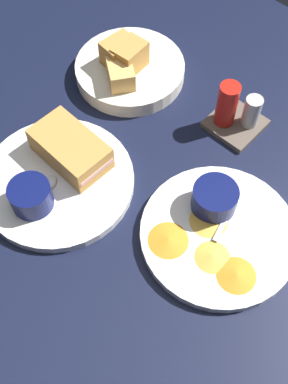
{
  "coord_description": "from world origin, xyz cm",
  "views": [
    {
      "loc": [
        35.09,
        -30.19,
        68.47
      ],
      "look_at": [
        8.38,
        -1.26,
        3.0
      ],
      "focal_mm": 45.35,
      "sensor_mm": 36.0,
      "label": 1
    }
  ],
  "objects_px": {
    "sandwich_half_near": "(70,149)",
    "spoon_by_gravy_ramekin": "(232,205)",
    "plate_sandwich_main": "(58,181)",
    "bread_basket_rear": "(129,68)",
    "ramekin_dark_sauce": "(31,196)",
    "condiment_caddy": "(235,112)",
    "ramekin_light_gravy": "(215,198)",
    "plate_chips_companion": "(218,234)",
    "spoon_by_dark_ramekin": "(54,178)"
  },
  "relations": [
    {
      "from": "plate_chips_companion",
      "to": "bread_basket_rear",
      "type": "distance_m",
      "value": 0.37
    },
    {
      "from": "plate_chips_companion",
      "to": "spoon_by_dark_ramekin",
      "type": "bearing_deg",
      "value": -157.6
    },
    {
      "from": "spoon_by_gravy_ramekin",
      "to": "ramekin_light_gravy",
      "type": "bearing_deg",
      "value": -141.35
    },
    {
      "from": "plate_sandwich_main",
      "to": "spoon_by_dark_ramekin",
      "type": "distance_m",
      "value": 0.01
    },
    {
      "from": "ramekin_dark_sauce",
      "to": "plate_chips_companion",
      "type": "xyz_separation_m",
      "value": [
        0.25,
        0.16,
        -0.03
      ]
    },
    {
      "from": "sandwich_half_near",
      "to": "ramekin_light_gravy",
      "type": "bearing_deg",
      "value": 20.69
    },
    {
      "from": "plate_sandwich_main",
      "to": "spoon_by_dark_ramekin",
      "type": "relative_size",
      "value": 2.54
    },
    {
      "from": "ramekin_light_gravy",
      "to": "plate_chips_companion",
      "type": "bearing_deg",
      "value": -39.81
    },
    {
      "from": "condiment_caddy",
      "to": "sandwich_half_near",
      "type": "bearing_deg",
      "value": -120.88
    },
    {
      "from": "spoon_by_dark_ramekin",
      "to": "ramekin_light_gravy",
      "type": "height_order",
      "value": "ramekin_light_gravy"
    },
    {
      "from": "plate_chips_companion",
      "to": "bread_basket_rear",
      "type": "bearing_deg",
      "value": 155.73
    },
    {
      "from": "sandwich_half_near",
      "to": "ramekin_dark_sauce",
      "type": "distance_m",
      "value": 0.1
    },
    {
      "from": "sandwich_half_near",
      "to": "spoon_by_gravy_ramekin",
      "type": "bearing_deg",
      "value": 22.6
    },
    {
      "from": "condiment_caddy",
      "to": "ramekin_dark_sauce",
      "type": "bearing_deg",
      "value": -110.17
    },
    {
      "from": "plate_chips_companion",
      "to": "bread_basket_rear",
      "type": "height_order",
      "value": "bread_basket_rear"
    },
    {
      "from": "spoon_by_gravy_ramekin",
      "to": "ramekin_dark_sauce",
      "type": "bearing_deg",
      "value": -138.43
    },
    {
      "from": "plate_sandwich_main",
      "to": "spoon_by_gravy_ramekin",
      "type": "xyz_separation_m",
      "value": [
        0.24,
        0.15,
        0.01
      ]
    },
    {
      "from": "ramekin_dark_sauce",
      "to": "ramekin_light_gravy",
      "type": "distance_m",
      "value": 0.29
    },
    {
      "from": "sandwich_half_near",
      "to": "condiment_caddy",
      "type": "relative_size",
      "value": 1.42
    },
    {
      "from": "sandwich_half_near",
      "to": "ramekin_dark_sauce",
      "type": "bearing_deg",
      "value": -78.96
    },
    {
      "from": "plate_sandwich_main",
      "to": "plate_chips_companion",
      "type": "distance_m",
      "value": 0.28
    },
    {
      "from": "plate_sandwich_main",
      "to": "ramekin_dark_sauce",
      "type": "bearing_deg",
      "value": -83.08
    },
    {
      "from": "spoon_by_dark_ramekin",
      "to": "bread_basket_rear",
      "type": "relative_size",
      "value": 0.48
    },
    {
      "from": "plate_sandwich_main",
      "to": "ramekin_light_gravy",
      "type": "xyz_separation_m",
      "value": [
        0.22,
        0.13,
        0.03
      ]
    },
    {
      "from": "bread_basket_rear",
      "to": "condiment_caddy",
      "type": "relative_size",
      "value": 2.17
    },
    {
      "from": "spoon_by_gravy_ramekin",
      "to": "bread_basket_rear",
      "type": "distance_m",
      "value": 0.34
    },
    {
      "from": "spoon_by_dark_ramekin",
      "to": "condiment_caddy",
      "type": "distance_m",
      "value": 0.33
    },
    {
      "from": "plate_sandwich_main",
      "to": "bread_basket_rear",
      "type": "distance_m",
      "value": 0.27
    },
    {
      "from": "plate_chips_companion",
      "to": "ramekin_light_gravy",
      "type": "relative_size",
      "value": 3.42
    },
    {
      "from": "sandwich_half_near",
      "to": "condiment_caddy",
      "type": "distance_m",
      "value": 0.29
    },
    {
      "from": "ramekin_dark_sauce",
      "to": "bread_basket_rear",
      "type": "height_order",
      "value": "bread_basket_rear"
    },
    {
      "from": "plate_chips_companion",
      "to": "condiment_caddy",
      "type": "xyz_separation_m",
      "value": [
        -0.12,
        0.19,
        0.03
      ]
    },
    {
      "from": "spoon_by_dark_ramekin",
      "to": "spoon_by_gravy_ramekin",
      "type": "relative_size",
      "value": 1.01
    },
    {
      "from": "spoon_by_gravy_ramekin",
      "to": "bread_basket_rear",
      "type": "xyz_separation_m",
      "value": [
        -0.32,
        0.1,
        0.0
      ]
    },
    {
      "from": "ramekin_light_gravy",
      "to": "condiment_caddy",
      "type": "relative_size",
      "value": 0.75
    },
    {
      "from": "ramekin_dark_sauce",
      "to": "bread_basket_rear",
      "type": "distance_m",
      "value": 0.32
    },
    {
      "from": "plate_sandwich_main",
      "to": "condiment_caddy",
      "type": "height_order",
      "value": "condiment_caddy"
    },
    {
      "from": "sandwich_half_near",
      "to": "spoon_by_gravy_ramekin",
      "type": "height_order",
      "value": "sandwich_half_near"
    },
    {
      "from": "ramekin_dark_sauce",
      "to": "sandwich_half_near",
      "type": "bearing_deg",
      "value": 101.04
    },
    {
      "from": "spoon_by_dark_ramekin",
      "to": "plate_chips_companion",
      "type": "relative_size",
      "value": 0.41
    },
    {
      "from": "ramekin_dark_sauce",
      "to": "spoon_by_dark_ramekin",
      "type": "distance_m",
      "value": 0.06
    },
    {
      "from": "plate_sandwich_main",
      "to": "ramekin_dark_sauce",
      "type": "distance_m",
      "value": 0.06
    },
    {
      "from": "condiment_caddy",
      "to": "spoon_by_gravy_ramekin",
      "type": "bearing_deg",
      "value": -53.54
    },
    {
      "from": "spoon_by_dark_ramekin",
      "to": "bread_basket_rear",
      "type": "xyz_separation_m",
      "value": [
        -0.08,
        0.26,
        0.0
      ]
    },
    {
      "from": "ramekin_light_gravy",
      "to": "condiment_caddy",
      "type": "height_order",
      "value": "condiment_caddy"
    },
    {
      "from": "sandwich_half_near",
      "to": "plate_sandwich_main",
      "type": "bearing_deg",
      "value": -74.08
    },
    {
      "from": "bread_basket_rear",
      "to": "ramekin_light_gravy",
      "type": "bearing_deg",
      "value": -22.01
    },
    {
      "from": "plate_sandwich_main",
      "to": "ramekin_dark_sauce",
      "type": "xyz_separation_m",
      "value": [
        0.01,
        -0.06,
        0.03
      ]
    },
    {
      "from": "sandwich_half_near",
      "to": "bread_basket_rear",
      "type": "relative_size",
      "value": 0.65
    },
    {
      "from": "spoon_by_dark_ramekin",
      "to": "plate_chips_companion",
      "type": "height_order",
      "value": "spoon_by_dark_ramekin"
    }
  ]
}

